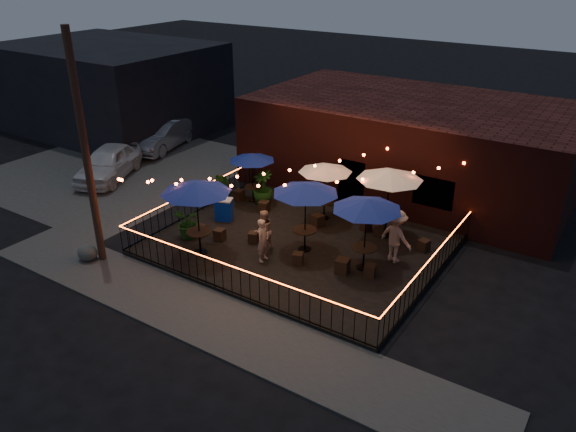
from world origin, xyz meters
The scene contains 39 objects.
ground centered at (0.00, 0.00, 0.00)m, with size 110.00×110.00×0.00m, color black.
patio centered at (0.00, 2.00, 0.07)m, with size 10.00×8.00×0.15m, color black.
sidewalk centered at (0.00, -3.25, 0.03)m, with size 18.00×2.50×0.05m, color #3A3836.
parking_lot centered at (-12.00, 4.00, 0.01)m, with size 11.00×12.00×0.02m, color #3A3836.
brick_building centered at (1.00, 9.99, 2.00)m, with size 14.00×8.00×4.00m.
background_building centered at (-18.00, 9.00, 2.50)m, with size 12.00×9.00×5.00m, color black.
utility_pole centered at (-5.40, -2.60, 4.00)m, with size 0.26×0.26×8.00m, color #3B2218.
fence_front centered at (0.00, -2.00, 0.66)m, with size 10.00×0.04×1.04m.
fence_left centered at (-5.00, 2.00, 0.66)m, with size 0.04×8.00×1.04m.
fence_right centered at (5.00, 2.00, 0.66)m, with size 0.04×8.00×1.04m.
festoon_lights centered at (-1.01, 1.70, 2.52)m, with size 10.02×8.72×1.32m.
cafe_table_0 centered at (-2.64, -0.49, 2.64)m, with size 2.58×2.58×2.72m.
cafe_table_1 centered at (-3.80, 4.26, 2.11)m, with size 2.38×2.38×2.15m.
cafe_table_2 centered at (0.38, 1.75, 2.52)m, with size 2.77×2.77×2.59m.
cafe_table_3 centered at (-0.35, 4.40, 2.29)m, with size 2.48×2.48×2.34m.
cafe_table_4 centered at (2.74, 1.73, 2.50)m, with size 2.52×2.52×2.57m.
cafe_table_5 centered at (2.37, 4.35, 2.60)m, with size 3.04×3.04×2.69m.
bistro_chair_0 centered at (-3.54, 0.53, 0.36)m, with size 0.35×0.35×0.42m, color black.
bistro_chair_1 centered at (-2.68, 0.65, 0.36)m, with size 0.36×0.36×0.43m, color black.
bistro_chair_2 centered at (-4.36, 3.99, 0.38)m, with size 0.38×0.38×0.45m, color black.
bistro_chair_3 centered at (-2.74, 3.59, 0.38)m, with size 0.38×0.38×0.45m, color black.
bistro_chair_4 centered at (-1.51, 1.18, 0.35)m, with size 0.34×0.34×0.41m, color black.
bistro_chair_5 centered at (0.72, 0.75, 0.36)m, with size 0.35×0.35×0.41m, color black.
bistro_chair_6 centered at (-0.20, 3.66, 0.39)m, with size 0.40×0.40×0.47m, color black.
bistro_chair_7 centered at (1.55, 4.36, 0.35)m, with size 0.35×0.35×0.41m, color black.
bistro_chair_8 centered at (2.29, 1.06, 0.40)m, with size 0.43×0.43×0.51m, color black.
bistro_chair_9 centered at (3.15, 1.37, 0.36)m, with size 0.36×0.36×0.43m, color black.
bistro_chair_10 centered at (2.14, 4.29, 0.37)m, with size 0.36×0.36×0.43m, color black.
bistro_chair_11 centered at (4.01, 4.03, 0.36)m, with size 0.36×0.36×0.42m, color black.
patron_a centered at (-0.42, 0.30, 0.93)m, with size 0.57×0.38×1.57m, color tan.
patron_b centered at (-0.83, 0.89, 0.93)m, with size 0.76×0.59×1.57m, color tan.
patron_c centered at (3.42, 2.76, 1.11)m, with size 1.25×0.72×1.93m, color tan.
potted_shrub_a centered at (-3.73, 0.14, 0.77)m, with size 1.11×0.97×1.24m, color #1B3A0F.
potted_shrub_b centered at (-4.46, 3.12, 0.92)m, with size 0.84×0.68×1.54m, color #17370F.
potted_shrub_c centered at (-3.24, 4.21, 0.91)m, with size 0.86×0.86×1.53m, color #173710.
cooler centered at (-3.63, 2.07, 0.61)m, with size 0.83×0.72×0.91m.
boulder centered at (-5.76, -2.93, 0.32)m, with size 0.82×0.70×0.64m, color #44433F.
car_white centered at (-11.38, 2.91, 0.78)m, with size 1.84×4.58×1.56m, color silver.
car_silver centered at (-12.39, 7.56, 0.79)m, with size 1.67×4.78×1.57m, color #A19FA8.
Camera 1 is at (9.66, -13.53, 10.00)m, focal length 35.00 mm.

